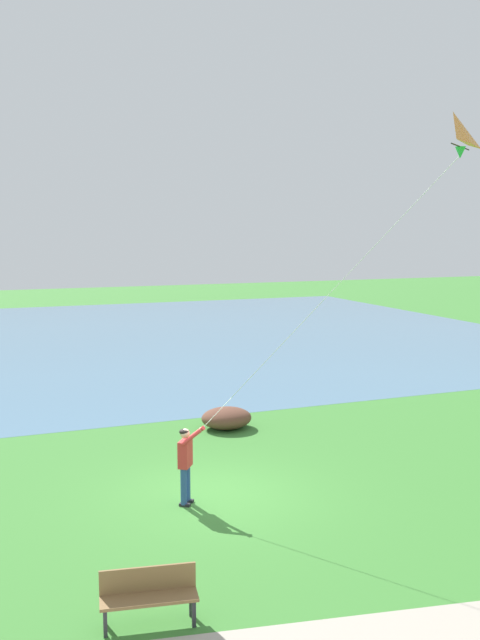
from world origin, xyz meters
TOP-DOWN VIEW (x-y plane):
  - ground_plane at (0.00, 0.00)m, footprint 120.00×120.00m
  - lake_water at (-24.47, 4.00)m, footprint 36.00×44.00m
  - person_kite_flyer at (0.29, -0.70)m, footprint 0.56×0.61m
  - flying_kite at (3.44, 3.65)m, footprint 3.49×4.72m
  - park_bench_near_walkway at (4.65, -2.65)m, footprint 0.68×1.55m
  - lakeside_shrub at (-5.03, 2.23)m, footprint 1.37×1.56m

SIDE VIEW (x-z plane):
  - ground_plane at x=0.00m, z-range 0.00..0.00m
  - lake_water at x=-24.47m, z-range 0.00..0.01m
  - lakeside_shrub at x=-5.03m, z-range 0.00..0.65m
  - park_bench_near_walkway at x=4.65m, z-range 0.07..0.95m
  - person_kite_flyer at x=0.29m, z-range 0.13..1.96m
  - flying_kite at x=3.44m, z-range 4.54..11.07m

